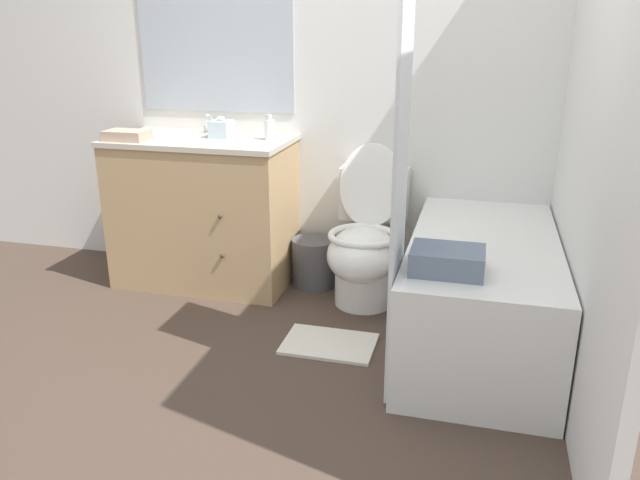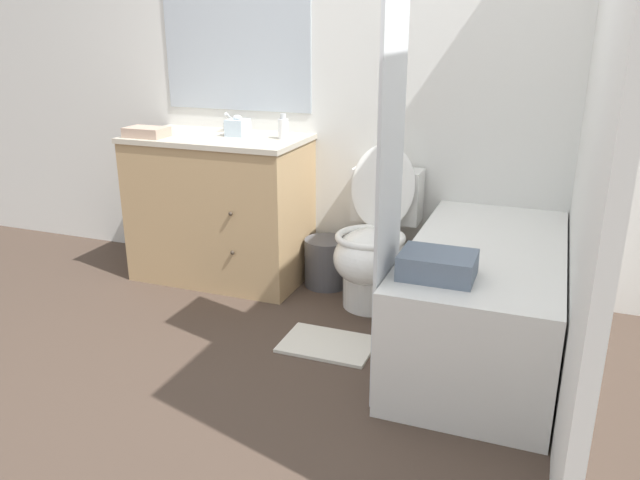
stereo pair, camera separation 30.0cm
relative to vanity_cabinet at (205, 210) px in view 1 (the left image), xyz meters
name	(u,v)px [view 1 (the left image)]	position (x,y,z in m)	size (l,w,h in m)	color
ground_plane	(242,416)	(0.74, -1.31, -0.46)	(14.00, 14.00, 0.00)	#47382D
wall_back	(335,73)	(0.73, 0.31, 0.80)	(8.00, 0.06, 2.50)	silver
wall_right	(595,93)	(2.03, -0.51, 0.79)	(0.05, 2.60, 2.50)	silver
vanity_cabinet	(205,210)	(0.00, 0.00, 0.00)	(1.06, 0.61, 0.89)	tan
sink_faucet	(214,127)	(0.00, 0.20, 0.47)	(0.14, 0.12, 0.12)	silver
toilet	(365,245)	(1.01, -0.08, -0.11)	(0.39, 0.68, 0.89)	white
bathtub	(480,292)	(1.65, -0.43, -0.18)	(0.69, 1.43, 0.55)	white
shower_curtain	(401,169)	(1.29, -0.90, 0.52)	(0.01, 0.36, 1.93)	white
wastebasket	(314,262)	(0.67, 0.08, -0.31)	(0.27, 0.27, 0.30)	#4C4C51
tissue_box	(221,129)	(0.11, 0.05, 0.49)	(0.11, 0.13, 0.12)	silver
soap_dispenser	(269,129)	(0.41, 0.04, 0.50)	(0.06, 0.06, 0.14)	white
hand_towel_folded	(127,135)	(-0.37, -0.18, 0.47)	(0.24, 0.16, 0.06)	tan
bath_towel_folded	(447,260)	(1.50, -0.89, 0.14)	(0.30, 0.23, 0.10)	slate
bath_mat	(329,344)	(0.94, -0.64, -0.45)	(0.45, 0.32, 0.02)	silver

